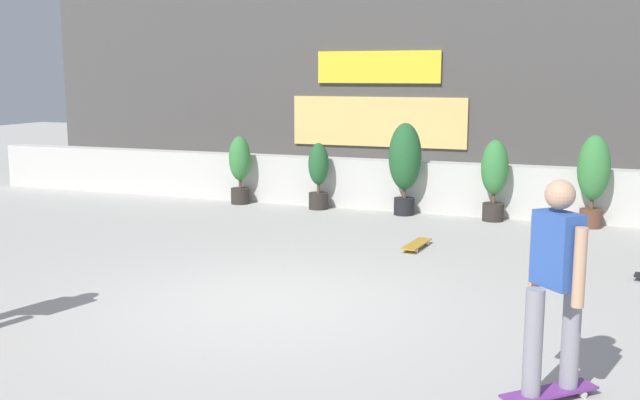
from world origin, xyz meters
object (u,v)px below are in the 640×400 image
Objects in this scene: potted_plant_1 at (319,174)px; skater_foreground at (556,280)px; potted_plant_4 at (593,174)px; potted_plant_2 at (405,161)px; potted_plant_0 at (240,166)px; skateboard_near_camera at (417,244)px; potted_plant_3 at (494,175)px.

skater_foreground reaches higher than potted_plant_1.
skater_foreground is at bearing -56.92° from potted_plant_1.
skater_foreground reaches higher than potted_plant_4.
potted_plant_2 is 3.10m from potted_plant_4.
potted_plant_4 is (6.31, -0.00, 0.15)m from potted_plant_0.
potted_plant_0 is at bearing 180.00° from potted_plant_1.
skater_foreground is 2.09× the size of skateboard_near_camera.
skateboard_near_camera is (2.43, -2.45, -0.59)m from potted_plant_1.
potted_plant_3 is (4.76, -0.00, 0.06)m from potted_plant_0.
potted_plant_4 is 0.88× the size of skater_foreground.
potted_plant_2 is (1.61, -0.00, 0.30)m from potted_plant_1.
potted_plant_0 is 6.31m from potted_plant_4.
skateboard_near_camera is (0.82, -2.45, -0.89)m from potted_plant_2.
potted_plant_2 is at bearing -0.00° from potted_plant_0.
potted_plant_4 is (4.71, -0.00, 0.22)m from potted_plant_1.
skater_foreground is (6.16, -7.00, 0.22)m from potted_plant_0.
potted_plant_0 is 3.22m from potted_plant_2.
potted_plant_4 is at bearing -0.00° from potted_plant_1.
potted_plant_4 reaches higher than potted_plant_1.
potted_plant_4 is 7.00m from skater_foreground.
potted_plant_2 reaches higher than potted_plant_1.
potted_plant_1 is at bearing 123.08° from skater_foreground.
potted_plant_2 is at bearing 180.00° from potted_plant_4.
skateboard_near_camera is (-2.28, -2.45, -0.81)m from potted_plant_4.
potted_plant_2 is at bearing 180.00° from potted_plant_3.
potted_plant_2 is 1.18× the size of potted_plant_3.
potted_plant_0 is at bearing 180.00° from potted_plant_4.
potted_plant_1 is 4.72m from potted_plant_4.
potted_plant_3 reaches higher than skateboard_near_camera.
potted_plant_4 is 3.44m from skateboard_near_camera.
potted_plant_3 is at bearing 180.00° from potted_plant_4.
potted_plant_0 is 0.94× the size of potted_plant_3.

